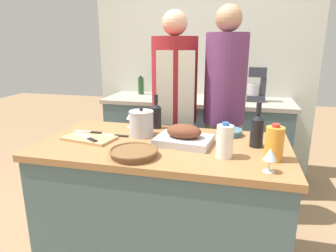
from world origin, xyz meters
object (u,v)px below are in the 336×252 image
(cutting_board, at_px, (89,138))
(stand_mixer, at_px, (257,87))
(person_cook_aproned, at_px, (174,107))
(wine_bottle_green, at_px, (257,129))
(wine_glass_left, at_px, (270,155))
(roasting_pan, at_px, (184,136))
(wine_glass_right, at_px, (131,116))
(condiment_bottle_short, at_px, (239,95))
(condiment_bottle_tall, at_px, (141,86))
(person_cook_guest, at_px, (224,106))
(knife_bread, at_px, (89,132))
(knife_paring, at_px, (88,138))
(wine_bottle_dark, at_px, (156,115))
(mixing_bowl, at_px, (230,132))
(juice_jug, at_px, (274,143))
(wicker_basket, at_px, (134,152))
(knife_chef, at_px, (111,135))
(stock_pot, at_px, (141,123))
(milk_jug, at_px, (225,141))

(cutting_board, xyz_separation_m, stand_mixer, (1.08, 1.47, 0.16))
(stand_mixer, height_order, person_cook_aproned, person_cook_aproned)
(wine_bottle_green, distance_m, wine_glass_left, 0.37)
(roasting_pan, distance_m, cutting_board, 0.61)
(wine_glass_right, height_order, condiment_bottle_short, condiment_bottle_short)
(condiment_bottle_tall, height_order, person_cook_aproned, person_cook_aproned)
(wine_bottle_green, relative_size, person_cook_guest, 0.15)
(person_cook_guest, bearing_deg, knife_bread, -162.71)
(wine_glass_left, relative_size, condiment_bottle_short, 0.87)
(roasting_pan, distance_m, condiment_bottle_tall, 1.74)
(stand_mixer, bearing_deg, person_cook_guest, -111.59)
(knife_paring, relative_size, person_cook_guest, 0.11)
(wine_bottle_dark, height_order, stand_mixer, stand_mixer)
(wine_bottle_green, xyz_separation_m, wine_glass_right, (-0.88, 0.21, -0.02))
(mixing_bowl, relative_size, juice_jug, 0.86)
(wicker_basket, xyz_separation_m, wine_glass_left, (0.71, -0.04, 0.06))
(knife_paring, height_order, knife_bread, same)
(knife_paring, distance_m, person_cook_aproned, 0.88)
(juice_jug, relative_size, wine_glass_right, 1.62)
(wine_glass_left, relative_size, stand_mixer, 0.36)
(wine_bottle_dark, xyz_separation_m, knife_chef, (-0.24, -0.25, -0.09))
(knife_chef, xyz_separation_m, person_cook_aproned, (0.29, 0.65, 0.07))
(wine_bottle_dark, distance_m, wine_glass_left, 0.97)
(cutting_board, height_order, knife_bread, knife_bread)
(roasting_pan, xyz_separation_m, condiment_bottle_tall, (-0.80, 1.54, 0.08))
(stock_pot, relative_size, knife_paring, 0.97)
(milk_jug, bearing_deg, knife_paring, 175.21)
(cutting_board, relative_size, condiment_bottle_tall, 1.69)
(knife_paring, bearing_deg, milk_jug, -4.79)
(wine_bottle_dark, bearing_deg, wine_glass_left, -39.50)
(stock_pot, xyz_separation_m, condiment_bottle_tall, (-0.49, 1.44, 0.04))
(person_cook_aproned, bearing_deg, mixing_bowl, -57.66)
(cutting_board, bearing_deg, stock_pot, 27.51)
(knife_chef, bearing_deg, wine_glass_right, 75.14)
(knife_chef, height_order, condiment_bottle_tall, condiment_bottle_tall)
(wine_glass_right, distance_m, condiment_bottle_short, 1.36)
(milk_jug, height_order, wine_bottle_green, wine_bottle_green)
(stand_mixer, bearing_deg, wine_glass_left, -89.76)
(wine_glass_left, height_order, person_cook_guest, person_cook_guest)
(juice_jug, relative_size, wine_glass_left, 1.64)
(knife_paring, distance_m, condiment_bottle_short, 1.75)
(juice_jug, xyz_separation_m, wine_bottle_green, (-0.08, 0.20, 0.01))
(condiment_bottle_short, bearing_deg, knife_chef, -121.05)
(wicker_basket, xyz_separation_m, condiment_bottle_short, (0.53, 1.67, 0.07))
(knife_chef, bearing_deg, milk_jug, -15.55)
(knife_chef, distance_m, knife_paring, 0.17)
(cutting_board, relative_size, knife_chef, 1.36)
(wine_glass_right, xyz_separation_m, knife_bread, (-0.21, -0.25, -0.07))
(wine_bottle_dark, distance_m, person_cook_guest, 0.62)
(juice_jug, distance_m, person_cook_guest, 0.91)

